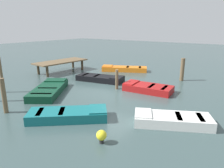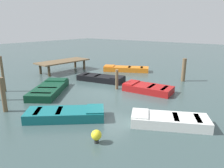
# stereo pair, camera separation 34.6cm
# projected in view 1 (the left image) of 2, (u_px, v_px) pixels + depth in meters

# --- Properties ---
(ground_plane) EXTENTS (80.00, 80.00, 0.00)m
(ground_plane) POSITION_uv_depth(u_px,v_px,m) (112.00, 89.00, 13.12)
(ground_plane) COLOR #384C4C
(dock_segment) EXTENTS (4.69, 2.21, 0.95)m
(dock_segment) POSITION_uv_depth(u_px,v_px,m) (61.00, 62.00, 17.91)
(dock_segment) COLOR brown
(dock_segment) RESTS_ON ground_plane
(rowboat_orange) EXTENTS (2.76, 3.95, 0.46)m
(rowboat_orange) POSITION_uv_depth(u_px,v_px,m) (124.00, 69.00, 18.33)
(rowboat_orange) COLOR orange
(rowboat_orange) RESTS_ON ground_plane
(rowboat_red) EXTENTS (1.63, 2.99, 0.46)m
(rowboat_red) POSITION_uv_depth(u_px,v_px,m) (148.00, 88.00, 12.66)
(rowboat_red) COLOR maroon
(rowboat_red) RESTS_ON ground_plane
(rowboat_teal) EXTENTS (3.02, 3.25, 0.46)m
(rowboat_teal) POSITION_uv_depth(u_px,v_px,m) (68.00, 115.00, 8.87)
(rowboat_teal) COLOR #14666B
(rowboat_teal) RESTS_ON ground_plane
(rowboat_dark_green) EXTENTS (3.87, 3.28, 0.46)m
(rowboat_dark_green) POSITION_uv_depth(u_px,v_px,m) (49.00, 89.00, 12.38)
(rowboat_dark_green) COLOR #0C3823
(rowboat_dark_green) RESTS_ON ground_plane
(rowboat_black) EXTENTS (1.87, 3.58, 0.46)m
(rowboat_black) POSITION_uv_depth(u_px,v_px,m) (100.00, 78.00, 14.99)
(rowboat_black) COLOR black
(rowboat_black) RESTS_ON ground_plane
(rowboat_white) EXTENTS (2.39, 3.20, 0.46)m
(rowboat_white) POSITION_uv_depth(u_px,v_px,m) (172.00, 120.00, 8.39)
(rowboat_white) COLOR silver
(rowboat_white) RESTS_ON ground_plane
(mooring_piling_near_right) EXTENTS (0.28, 0.28, 1.64)m
(mooring_piling_near_right) POSITION_uv_depth(u_px,v_px,m) (182.00, 70.00, 15.00)
(mooring_piling_near_right) COLOR brown
(mooring_piling_near_right) RESTS_ON ground_plane
(mooring_piling_mid_right) EXTENTS (0.18, 0.18, 1.24)m
(mooring_piling_mid_right) POSITION_uv_depth(u_px,v_px,m) (117.00, 79.00, 13.03)
(mooring_piling_mid_right) COLOR brown
(mooring_piling_mid_right) RESTS_ON ground_plane
(mooring_piling_near_left) EXTENTS (0.20, 0.20, 1.64)m
(mooring_piling_near_left) POSITION_uv_depth(u_px,v_px,m) (4.00, 96.00, 9.38)
(mooring_piling_near_left) COLOR brown
(mooring_piling_near_left) RESTS_ON ground_plane
(mooring_piling_far_right) EXTENTS (0.16, 0.16, 2.16)m
(mooring_piling_far_right) POSITION_uv_depth(u_px,v_px,m) (1.00, 75.00, 12.24)
(mooring_piling_far_right) COLOR brown
(mooring_piling_far_right) RESTS_ON ground_plane
(marker_buoy) EXTENTS (0.36, 0.36, 0.48)m
(marker_buoy) POSITION_uv_depth(u_px,v_px,m) (101.00, 136.00, 7.03)
(marker_buoy) COLOR #262626
(marker_buoy) RESTS_ON ground_plane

